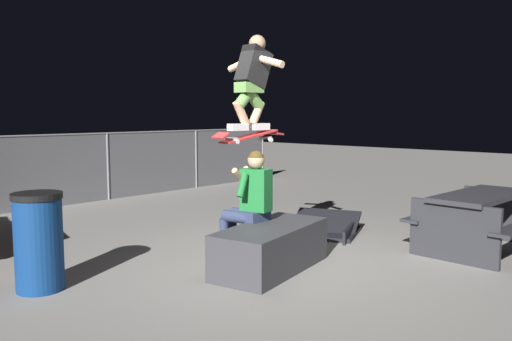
% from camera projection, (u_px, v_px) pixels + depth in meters
% --- Properties ---
extents(ground_plane, '(40.00, 40.00, 0.00)m').
position_uv_depth(ground_plane, '(274.00, 262.00, 6.28)').
color(ground_plane, gray).
extents(ledge_box_main, '(1.66, 0.97, 0.51)m').
position_uv_depth(ledge_box_main, '(271.00, 248.00, 5.94)').
color(ledge_box_main, '#38383D').
rests_on(ledge_box_main, ground).
extents(person_sitting_on_ledge, '(0.60, 0.78, 1.34)m').
position_uv_depth(person_sitting_on_ledge, '(248.00, 200.00, 6.23)').
color(person_sitting_on_ledge, '#2D3856').
rests_on(person_sitting_on_ledge, ground).
extents(skateboard, '(1.03, 0.24, 0.15)m').
position_uv_depth(skateboard, '(249.00, 136.00, 6.19)').
color(skateboard, '#B72D2D').
extents(skater_airborne, '(0.62, 0.89, 1.12)m').
position_uv_depth(skater_airborne, '(252.00, 78.00, 6.16)').
color(skater_airborne, white).
extents(kicker_ramp, '(1.25, 1.26, 0.38)m').
position_uv_depth(kicker_ramp, '(323.00, 229.00, 7.75)').
color(kicker_ramp, black).
rests_on(kicker_ramp, ground).
extents(picnic_table_back, '(1.77, 1.42, 0.75)m').
position_uv_depth(picnic_table_back, '(480.00, 212.00, 6.76)').
color(picnic_table_back, '#28282D').
rests_on(picnic_table_back, ground).
extents(trash_bin, '(0.49, 0.49, 0.99)m').
position_uv_depth(trash_bin, '(39.00, 241.00, 5.24)').
color(trash_bin, navy).
rests_on(trash_bin, ground).
extents(fence_back, '(12.05, 0.05, 1.39)m').
position_uv_depth(fence_back, '(52.00, 169.00, 9.89)').
color(fence_back, slate).
rests_on(fence_back, ground).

